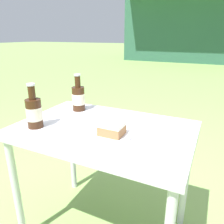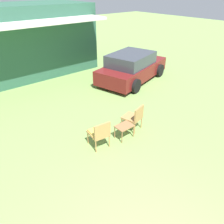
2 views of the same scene
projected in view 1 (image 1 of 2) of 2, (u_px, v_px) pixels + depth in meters
name	position (u px, v px, depth m)	size (l,w,h in m)	color
patio_table	(104.00, 140.00, 1.17)	(0.91, 0.61, 0.71)	silver
cake_on_plate	(109.00, 131.00, 1.03)	(0.25, 0.25, 0.07)	white
cola_bottle_near	(78.00, 98.00, 1.37)	(0.08, 0.08, 0.23)	#381E0F
cola_bottle_far	(34.00, 112.00, 1.11)	(0.08, 0.08, 0.23)	#381E0F
fork	(93.00, 133.00, 1.06)	(0.17, 0.03, 0.01)	silver
loose_bottle_cap	(108.00, 128.00, 1.11)	(0.03, 0.03, 0.01)	silver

